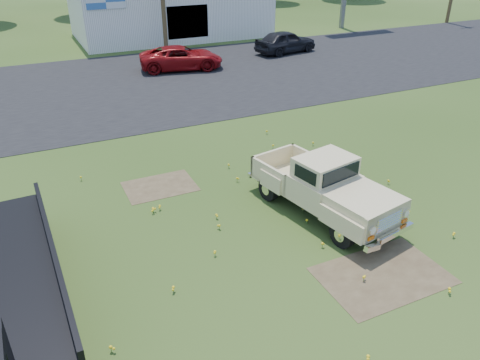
# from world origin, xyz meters

# --- Properties ---
(ground) EXTENTS (140.00, 140.00, 0.00)m
(ground) POSITION_xyz_m (0.00, 0.00, 0.00)
(ground) COLOR #294315
(ground) RESTS_ON ground
(asphalt_lot) EXTENTS (90.00, 14.00, 0.02)m
(asphalt_lot) POSITION_xyz_m (0.00, 15.00, 0.00)
(asphalt_lot) COLOR black
(asphalt_lot) RESTS_ON ground
(dirt_patch_a) EXTENTS (3.00, 2.00, 0.01)m
(dirt_patch_a) POSITION_xyz_m (1.50, -3.00, 0.00)
(dirt_patch_a) COLOR #4E3E29
(dirt_patch_a) RESTS_ON ground
(dirt_patch_b) EXTENTS (2.20, 1.60, 0.01)m
(dirt_patch_b) POSITION_xyz_m (-2.00, 3.50, 0.00)
(dirt_patch_b) COLOR #4E3E29
(dirt_patch_b) RESTS_ON ground
(commercial_building) EXTENTS (14.20, 8.20, 4.15)m
(commercial_building) POSITION_xyz_m (6.00, 26.99, 2.10)
(commercial_building) COLOR beige
(commercial_building) RESTS_ON ground
(vintage_pickup_truck) EXTENTS (2.78, 5.13, 1.76)m
(vintage_pickup_truck) POSITION_xyz_m (1.77, -0.01, 0.88)
(vintage_pickup_truck) COLOR beige
(vintage_pickup_truck) RESTS_ON ground
(red_pickup) EXTENTS (5.14, 3.15, 1.33)m
(red_pickup) POSITION_xyz_m (3.35, 16.87, 0.67)
(red_pickup) COLOR maroon
(red_pickup) RESTS_ON ground
(dark_sedan) EXTENTS (4.51, 2.40, 1.46)m
(dark_sedan) POSITION_xyz_m (11.01, 17.97, 0.73)
(dark_sedan) COLOR black
(dark_sedan) RESTS_ON ground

